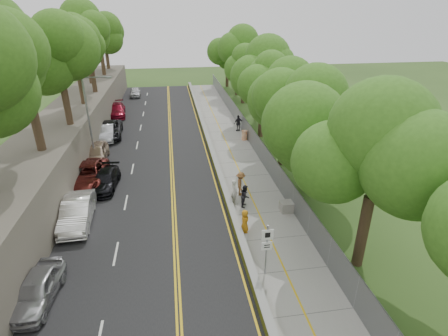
{
  "coord_description": "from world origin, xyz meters",
  "views": [
    {
      "loc": [
        -3.44,
        -17.34,
        13.22
      ],
      "look_at": [
        0.5,
        8.0,
        1.4
      ],
      "focal_mm": 28.0,
      "sensor_mm": 36.0,
      "label": 1
    }
  ],
  "objects_px": {
    "painter_0": "(245,221)",
    "person_far": "(238,123)",
    "car_2": "(88,175)",
    "car_1": "(77,212)",
    "streetlight": "(91,114)",
    "concrete_block": "(288,206)",
    "car_0": "(37,289)",
    "construction_barrel": "(245,135)",
    "signpost": "(267,245)"
  },
  "relations": [
    {
      "from": "streetlight",
      "to": "car_1",
      "type": "relative_size",
      "value": 1.58
    },
    {
      "from": "streetlight",
      "to": "construction_barrel",
      "type": "xyz_separation_m",
      "value": [
        14.76,
        3.88,
        -4.08
      ]
    },
    {
      "from": "streetlight",
      "to": "car_2",
      "type": "xyz_separation_m",
      "value": [
        -0.01,
        -4.41,
        -3.78
      ]
    },
    {
      "from": "car_0",
      "to": "signpost",
      "type": "bearing_deg",
      "value": 5.33
    },
    {
      "from": "signpost",
      "to": "car_1",
      "type": "bearing_deg",
      "value": 148.74
    },
    {
      "from": "streetlight",
      "to": "concrete_block",
      "type": "relative_size",
      "value": 7.32
    },
    {
      "from": "car_0",
      "to": "car_2",
      "type": "height_order",
      "value": "car_2"
    },
    {
      "from": "streetlight",
      "to": "construction_barrel",
      "type": "height_order",
      "value": "streetlight"
    },
    {
      "from": "car_0",
      "to": "painter_0",
      "type": "distance_m",
      "value": 11.94
    },
    {
      "from": "car_2",
      "to": "streetlight",
      "type": "bearing_deg",
      "value": 90.52
    },
    {
      "from": "car_0",
      "to": "streetlight",
      "type": "bearing_deg",
      "value": 94.66
    },
    {
      "from": "signpost",
      "to": "car_2",
      "type": "xyz_separation_m",
      "value": [
        -11.53,
        12.61,
        -1.1
      ]
    },
    {
      "from": "streetlight",
      "to": "car_2",
      "type": "bearing_deg",
      "value": -90.18
    },
    {
      "from": "streetlight",
      "to": "signpost",
      "type": "relative_size",
      "value": 2.58
    },
    {
      "from": "construction_barrel",
      "to": "painter_0",
      "type": "distance_m",
      "value": 17.26
    },
    {
      "from": "concrete_block",
      "to": "car_2",
      "type": "relative_size",
      "value": 0.18
    },
    {
      "from": "car_1",
      "to": "car_2",
      "type": "bearing_deg",
      "value": 91.48
    },
    {
      "from": "streetlight",
      "to": "signpost",
      "type": "xyz_separation_m",
      "value": [
        11.51,
        -17.02,
        -2.68
      ]
    },
    {
      "from": "car_0",
      "to": "person_far",
      "type": "height_order",
      "value": "person_far"
    },
    {
      "from": "construction_barrel",
      "to": "car_0",
      "type": "xyz_separation_m",
      "value": [
        -14.74,
        -21.05,
        0.2
      ]
    },
    {
      "from": "concrete_block",
      "to": "car_0",
      "type": "relative_size",
      "value": 0.26
    },
    {
      "from": "signpost",
      "to": "construction_barrel",
      "type": "bearing_deg",
      "value": 81.16
    },
    {
      "from": "car_2",
      "to": "painter_0",
      "type": "distance_m",
      "value": 14.14
    },
    {
      "from": "concrete_block",
      "to": "person_far",
      "type": "xyz_separation_m",
      "value": [
        -0.1,
        17.93,
        0.58
      ]
    },
    {
      "from": "car_0",
      "to": "car_1",
      "type": "bearing_deg",
      "value": 91.25
    },
    {
      "from": "concrete_block",
      "to": "car_0",
      "type": "height_order",
      "value": "car_0"
    },
    {
      "from": "car_0",
      "to": "car_2",
      "type": "relative_size",
      "value": 0.71
    },
    {
      "from": "car_1",
      "to": "concrete_block",
      "type": "bearing_deg",
      "value": -5.63
    },
    {
      "from": "streetlight",
      "to": "car_2",
      "type": "relative_size",
      "value": 1.35
    },
    {
      "from": "construction_barrel",
      "to": "person_far",
      "type": "height_order",
      "value": "person_far"
    },
    {
      "from": "concrete_block",
      "to": "car_0",
      "type": "xyz_separation_m",
      "value": [
        -14.74,
        -6.16,
        0.35
      ]
    },
    {
      "from": "signpost",
      "to": "construction_barrel",
      "type": "height_order",
      "value": "signpost"
    },
    {
      "from": "streetlight",
      "to": "concrete_block",
      "type": "xyz_separation_m",
      "value": [
        14.76,
        -11.0,
        -4.23
      ]
    },
    {
      "from": "person_far",
      "to": "signpost",
      "type": "bearing_deg",
      "value": 64.22
    },
    {
      "from": "concrete_block",
      "to": "car_0",
      "type": "bearing_deg",
      "value": -157.31
    },
    {
      "from": "car_0",
      "to": "painter_0",
      "type": "bearing_deg",
      "value": 25.0
    },
    {
      "from": "construction_barrel",
      "to": "person_far",
      "type": "distance_m",
      "value": 3.08
    },
    {
      "from": "construction_barrel",
      "to": "concrete_block",
      "type": "distance_m",
      "value": 14.88
    },
    {
      "from": "painter_0",
      "to": "concrete_block",
      "type": "bearing_deg",
      "value": -48.87
    },
    {
      "from": "concrete_block",
      "to": "person_far",
      "type": "height_order",
      "value": "person_far"
    },
    {
      "from": "car_1",
      "to": "construction_barrel",
      "type": "bearing_deg",
      "value": 41.88
    },
    {
      "from": "streetlight",
      "to": "person_far",
      "type": "distance_m",
      "value": 16.62
    },
    {
      "from": "car_1",
      "to": "person_far",
      "type": "distance_m",
      "value": 22.34
    },
    {
      "from": "construction_barrel",
      "to": "car_1",
      "type": "height_order",
      "value": "car_1"
    },
    {
      "from": "signpost",
      "to": "construction_barrel",
      "type": "relative_size",
      "value": 3.02
    },
    {
      "from": "signpost",
      "to": "car_0",
      "type": "distance_m",
      "value": 11.55
    },
    {
      "from": "car_2",
      "to": "painter_0",
      "type": "bearing_deg",
      "value": -36.73
    },
    {
      "from": "signpost",
      "to": "concrete_block",
      "type": "height_order",
      "value": "signpost"
    },
    {
      "from": "car_2",
      "to": "car_1",
      "type": "bearing_deg",
      "value": -85.05
    },
    {
      "from": "painter_0",
      "to": "person_far",
      "type": "distance_m",
      "value": 20.23
    }
  ]
}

